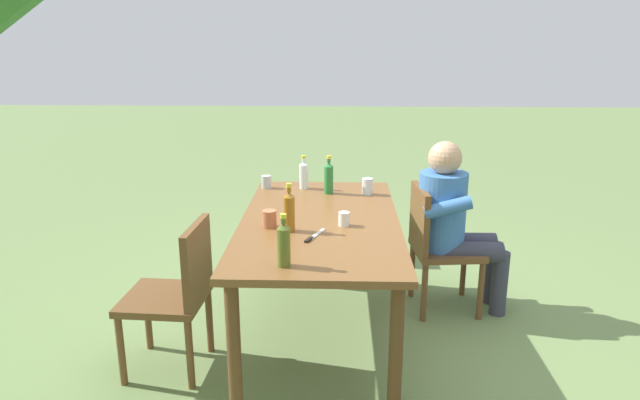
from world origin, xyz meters
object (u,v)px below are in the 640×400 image
at_px(bottle_amber, 289,211).
at_px(bottle_olive, 284,244).
at_px(chair_near_right, 436,242).
at_px(cup_glass, 367,186).
at_px(table_knife, 314,236).
at_px(person_in_white_shirt, 453,218).
at_px(backpack_by_near_side, 378,237).
at_px(bottle_green, 329,177).
at_px(cup_terracotta, 269,219).
at_px(cup_steel, 266,182).
at_px(dining_table, 320,233).
at_px(bottle_clear, 304,174).
at_px(cup_white, 344,219).
at_px(chair_far_left, 178,289).

bearing_deg(bottle_amber, bottle_olive, -178.11).
height_order(chair_near_right, bottle_olive, bottle_olive).
xyz_separation_m(cup_glass, table_knife, (-0.88, 0.34, -0.05)).
relative_size(person_in_white_shirt, backpack_by_near_side, 3.02).
bearing_deg(bottle_green, cup_terracotta, 156.06).
distance_m(cup_steel, backpack_by_near_side, 1.23).
relative_size(bottle_olive, cup_glass, 2.29).
bearing_deg(table_knife, bottle_olive, 163.14).
distance_m(cup_glass, cup_steel, 0.74).
xyz_separation_m(person_in_white_shirt, cup_terracotta, (-0.56, 1.17, 0.17)).
bearing_deg(dining_table, bottle_clear, 11.18).
height_order(cup_terracotta, backpack_by_near_side, cup_terracotta).
distance_m(dining_table, bottle_amber, 0.35).
height_order(bottle_clear, backpack_by_near_side, bottle_clear).
height_order(bottle_green, cup_white, bottle_green).
relative_size(dining_table, bottle_clear, 7.40).
bearing_deg(cup_steel, chair_far_left, 162.16).
distance_m(person_in_white_shirt, cup_white, 0.92).
bearing_deg(backpack_by_near_side, cup_terracotta, 153.29).
relative_size(bottle_green, cup_white, 3.29).
height_order(chair_near_right, backpack_by_near_side, chair_near_right).
xyz_separation_m(bottle_amber, cup_glass, (0.78, -0.48, -0.06)).
distance_m(person_in_white_shirt, bottle_amber, 1.24).
height_order(table_knife, backpack_by_near_side, table_knife).
bearing_deg(chair_far_left, cup_glass, -48.10).
relative_size(chair_near_right, person_in_white_shirt, 0.74).
bearing_deg(bottle_amber, backpack_by_near_side, -21.96).
bearing_deg(chair_near_right, bottle_olive, 140.74).
bearing_deg(bottle_green, dining_table, 175.93).
bearing_deg(cup_glass, cup_white, 166.23).
bearing_deg(table_knife, backpack_by_near_side, -16.30).
relative_size(chair_near_right, chair_far_left, 1.00).
xyz_separation_m(dining_table, bottle_amber, (-0.22, 0.17, 0.21)).
bearing_deg(cup_steel, bottle_green, -106.16).
height_order(cup_glass, cup_steel, cup_glass).
relative_size(chair_near_right, bottle_olive, 3.31).
distance_m(cup_glass, table_knife, 0.95).
bearing_deg(dining_table, person_in_white_shirt, -65.35).
height_order(bottle_green, cup_glass, bottle_green).
relative_size(dining_table, table_knife, 7.82).
relative_size(dining_table, cup_terracotta, 18.05).
bearing_deg(bottle_clear, cup_terracotta, 170.38).
bearing_deg(dining_table, bottle_green, -4.07).
bearing_deg(cup_white, cup_terracotta, 95.13).
xyz_separation_m(cup_glass, backpack_by_near_side, (0.75, -0.14, -0.64)).
relative_size(bottle_clear, cup_white, 2.97).
xyz_separation_m(cup_terracotta, cup_steel, (0.87, 0.13, -0.00)).
height_order(person_in_white_shirt, cup_white, person_in_white_shirt).
xyz_separation_m(dining_table, cup_steel, (0.71, 0.41, 0.13)).
bearing_deg(cup_white, table_knife, 140.32).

